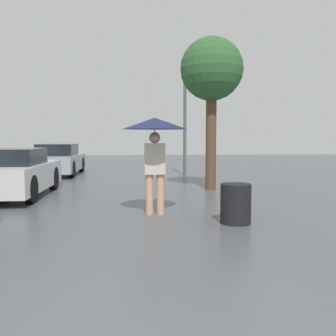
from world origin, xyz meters
The scene contains 6 objects.
pedestrian centered at (0.37, 5.02, 1.61)m, with size 1.28×1.28×1.92m.
parked_car_middle centered at (-3.19, 7.62, 0.60)m, with size 1.67×3.82×1.25m.
parked_car_farthest centered at (-3.20, 13.28, 0.60)m, with size 1.65×3.95×1.27m.
tree centered at (2.17, 8.46, 3.41)m, with size 1.81×1.81×4.41m.
street_lamp centered at (1.95, 12.74, 2.60)m, with size 0.28×0.28×4.38m.
trash_bin centered at (1.78, 4.13, 0.36)m, with size 0.55×0.55×0.71m.
Camera 1 is at (0.03, -2.36, 1.54)m, focal length 40.00 mm.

